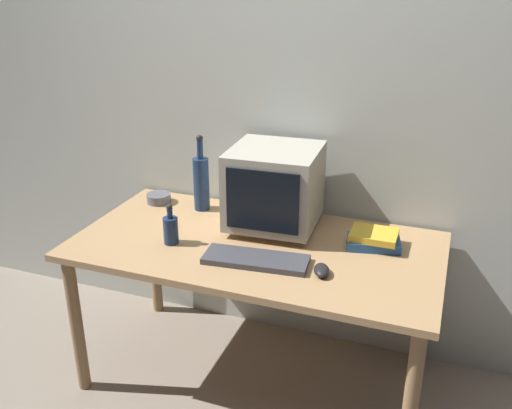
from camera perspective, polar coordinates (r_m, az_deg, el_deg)
name	(u,v)px	position (r m, az deg, el deg)	size (l,w,h in m)	color
ground_plane	(256,376)	(2.80, 0.00, -16.95)	(6.00, 6.00, 0.00)	gray
back_wall	(291,95)	(2.65, 3.54, 10.97)	(4.00, 0.08, 2.50)	beige
desk	(256,260)	(2.45, 0.00, -5.62)	(1.56, 0.80, 0.71)	tan
crt_monitor	(275,187)	(2.49, 1.89, 1.75)	(0.40, 0.41, 0.37)	#B2AD9E
keyboard	(256,260)	(2.26, -0.01, -5.59)	(0.42, 0.15, 0.02)	#3F3F47
computer_mouse	(322,270)	(2.18, 6.66, -6.63)	(0.06, 0.10, 0.04)	black
bottle_tall	(201,182)	(2.71, -5.57, 2.32)	(0.08, 0.08, 0.37)	navy
bottle_short	(171,229)	(2.41, -8.63, -2.47)	(0.06, 0.06, 0.18)	navy
book_stack	(374,239)	(2.42, 11.83, -3.49)	(0.24, 0.17, 0.07)	#28569E
cd_spindle	(159,198)	(2.86, -9.82, 0.64)	(0.12, 0.12, 0.04)	#595B66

